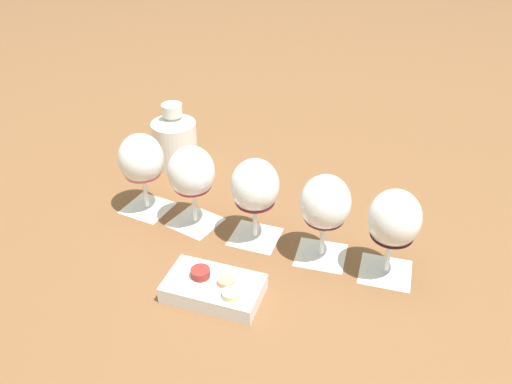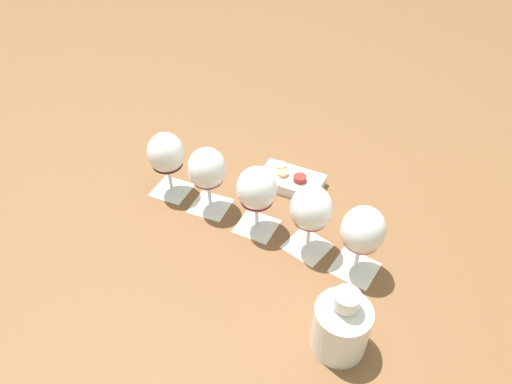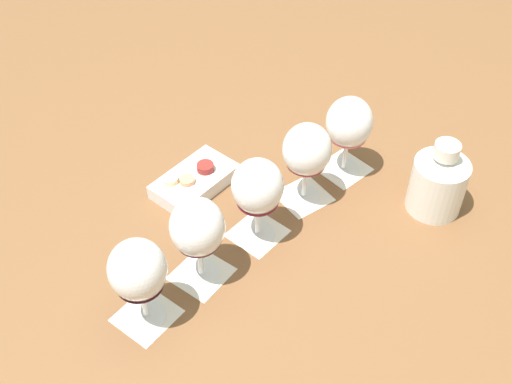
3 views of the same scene
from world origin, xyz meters
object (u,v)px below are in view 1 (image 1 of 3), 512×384
object	(u,v)px
wine_glass_0	(141,162)
wine_glass_4	(394,222)
wine_glass_2	(255,188)
wine_glass_3	(325,206)
snack_dish	(214,288)
ceramic_vase	(175,139)
wine_glass_1	(192,175)

from	to	relation	value
wine_glass_0	wine_glass_4	size ratio (longest dim) A/B	1.00
wine_glass_2	wine_glass_3	distance (m)	0.14
wine_glass_3	wine_glass_2	bearing A→B (deg)	149.77
wine_glass_2	wine_glass_4	size ratio (longest dim) A/B	1.00
wine_glass_3	wine_glass_4	xyz separation A→B (m)	(0.11, -0.06, 0.00)
snack_dish	ceramic_vase	bearing A→B (deg)	98.99
wine_glass_0	snack_dish	distance (m)	0.34
wine_glass_1	wine_glass_4	size ratio (longest dim) A/B	1.00
wine_glass_3	snack_dish	xyz separation A→B (m)	(-0.22, -0.09, -0.10)
wine_glass_0	wine_glass_4	xyz separation A→B (m)	(0.47, -0.26, 0.00)
wine_glass_4	snack_dish	xyz separation A→B (m)	(-0.33, -0.03, -0.10)
wine_glass_2	wine_glass_3	size ratio (longest dim) A/B	1.00
wine_glass_1	wine_glass_2	world-z (taller)	same
wine_glass_0	wine_glass_4	bearing A→B (deg)	-29.38
wine_glass_1	wine_glass_3	size ratio (longest dim) A/B	1.00
wine_glass_3	wine_glass_1	bearing A→B (deg)	151.10
wine_glass_1	snack_dish	world-z (taller)	wine_glass_1
wine_glass_3	snack_dish	distance (m)	0.26
wine_glass_1	snack_dish	distance (m)	0.25
wine_glass_2	wine_glass_4	bearing A→B (deg)	-29.48
wine_glass_1	wine_glass_4	bearing A→B (deg)	-28.82
wine_glass_0	snack_dish	bearing A→B (deg)	-64.51
wine_glass_1	ceramic_vase	size ratio (longest dim) A/B	1.11
wine_glass_2	wine_glass_4	xyz separation A→B (m)	(0.24, -0.13, -0.00)
wine_glass_4	snack_dish	world-z (taller)	wine_glass_4
wine_glass_0	snack_dish	size ratio (longest dim) A/B	0.90
wine_glass_3	snack_dish	world-z (taller)	wine_glass_3
wine_glass_3	ceramic_vase	world-z (taller)	wine_glass_3
ceramic_vase	wine_glass_3	bearing A→B (deg)	-53.46
wine_glass_3	wine_glass_0	bearing A→B (deg)	150.39
wine_glass_2	snack_dish	distance (m)	0.21
wine_glass_2	snack_dish	bearing A→B (deg)	-119.61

